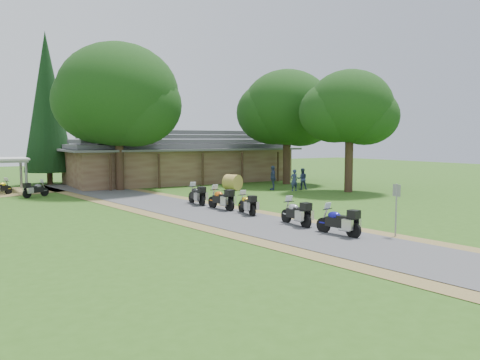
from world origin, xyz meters
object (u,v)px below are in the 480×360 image
motorcycle_carport_a (1,187)px  motorcycle_row_a (338,220)px  motorcycle_row_c (247,203)px  hay_bale (233,182)px  motorcycle_row_e (197,194)px  motorcycle_row_b (296,212)px  lodge (181,156)px  motorcycle_row_d (221,198)px  motorcycle_carport_b (36,189)px

motorcycle_carport_a → motorcycle_row_a: bearing=-107.0°
motorcycle_row_c → hay_bale: size_ratio=1.46×
motorcycle_row_c → hay_bale: hay_bale is taller
motorcycle_row_c → motorcycle_row_e: motorcycle_row_e is taller
motorcycle_row_b → motorcycle_row_c: motorcycle_row_b is taller
motorcycle_row_b → motorcycle_carport_a: bearing=29.7°
lodge → motorcycle_carport_a: size_ratio=12.10×
motorcycle_row_a → motorcycle_row_d: bearing=-6.5°
motorcycle_row_e → motorcycle_row_b: bearing=-172.2°
motorcycle_row_c → motorcycle_row_d: (-0.36, 2.18, 0.07)m
motorcycle_row_e → motorcycle_carport_a: size_ratio=1.09×
motorcycle_row_d → motorcycle_carport_a: 17.35m
motorcycle_row_b → motorcycle_carport_b: size_ratio=1.11×
motorcycle_row_a → motorcycle_row_e: (-0.96, 11.34, 0.01)m
motorcycle_row_e → lodge: bearing=-18.8°
lodge → hay_bale: (0.35, -8.93, -1.83)m
motorcycle_row_a → lodge: bearing=-21.2°
motorcycle_row_a → motorcycle_row_d: 8.80m
lodge → motorcycle_row_d: 18.36m
motorcycle_row_b → motorcycle_carport_b: motorcycle_row_b is taller
motorcycle_row_b → motorcycle_row_e: bearing=7.6°
motorcycle_carport_b → hay_bale: (13.89, -3.25, 0.03)m
motorcycle_row_b → lodge: bearing=-9.7°
motorcycle_carport_a → motorcycle_row_d: bearing=-96.6°
lodge → motorcycle_row_a: (-4.76, -26.22, -1.80)m
motorcycle_row_a → motorcycle_row_b: bearing=-8.7°
lodge → motorcycle_row_b: (-4.86, -23.53, -1.79)m
motorcycle_row_c → lodge: bearing=-6.0°
lodge → motorcycle_row_a: bearing=-100.3°
hay_bale → motorcycle_row_c: bearing=-117.0°
motorcycle_carport_b → hay_bale: hay_bale is taller
lodge → motorcycle_row_a: size_ratio=11.24×
motorcycle_row_b → motorcycle_row_d: 6.11m
motorcycle_row_d → motorcycle_carport_b: motorcycle_row_d is taller
motorcycle_row_d → motorcycle_row_e: 2.58m
motorcycle_row_c → motorcycle_row_e: bearing=16.1°
motorcycle_row_b → motorcycle_row_d: size_ratio=0.96×
motorcycle_row_b → motorcycle_row_c: size_ratio=1.07×
motorcycle_row_a → motorcycle_row_c: size_ratio=1.06×
motorcycle_row_d → motorcycle_carport_a: (-10.07, 14.13, -0.08)m
motorcycle_row_e → hay_bale: bearing=-43.4°
motorcycle_row_b → hay_bale: bearing=-17.7°
lodge → motorcycle_row_e: size_ratio=11.05×
motorcycle_row_d → motorcycle_row_a: bearing=176.0°
motorcycle_carport_a → hay_bale: size_ratio=1.43×
lodge → hay_bale: 9.13m
motorcycle_row_c → motorcycle_carport_b: bearing=39.7°
lodge → motorcycle_row_c: bearing=-104.5°
motorcycle_row_a → motorcycle_carport_b: size_ratio=1.11×
motorcycle_row_a → motorcycle_carport_a: 25.30m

